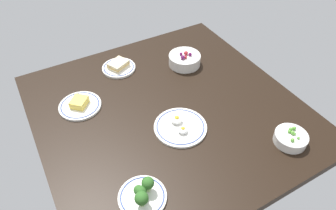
{
  "coord_description": "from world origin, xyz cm",
  "views": [
    {
      "loc": [
        -87.26,
        49.14,
        101.64
      ],
      "look_at": [
        0.0,
        0.0,
        6.0
      ],
      "focal_mm": 32.75,
      "sensor_mm": 36.0,
      "label": 1
    }
  ],
  "objects_px": {
    "bowl_peas": "(291,138)",
    "plate_cheese": "(80,105)",
    "plate_broccoli": "(143,194)",
    "plate_sandwich": "(119,67)",
    "bowl_berries": "(185,59)",
    "plate_eggs": "(180,126)"
  },
  "relations": [
    {
      "from": "bowl_peas",
      "to": "plate_cheese",
      "type": "xyz_separation_m",
      "value": [
        0.62,
        0.68,
        -0.01
      ]
    },
    {
      "from": "plate_broccoli",
      "to": "plate_sandwich",
      "type": "height_order",
      "value": "plate_broccoli"
    },
    {
      "from": "plate_broccoli",
      "to": "plate_cheese",
      "type": "height_order",
      "value": "plate_broccoli"
    },
    {
      "from": "bowl_berries",
      "to": "plate_sandwich",
      "type": "distance_m",
      "value": 0.35
    },
    {
      "from": "bowl_peas",
      "to": "plate_cheese",
      "type": "height_order",
      "value": "bowl_peas"
    },
    {
      "from": "plate_eggs",
      "to": "bowl_berries",
      "type": "bearing_deg",
      "value": -33.88
    },
    {
      "from": "plate_cheese",
      "to": "bowl_berries",
      "type": "bearing_deg",
      "value": -85.6
    },
    {
      "from": "plate_broccoli",
      "to": "bowl_berries",
      "type": "height_order",
      "value": "plate_broccoli"
    },
    {
      "from": "plate_cheese",
      "to": "plate_eggs",
      "type": "bearing_deg",
      "value": -135.45
    },
    {
      "from": "plate_eggs",
      "to": "plate_cheese",
      "type": "height_order",
      "value": "plate_eggs"
    },
    {
      "from": "plate_broccoli",
      "to": "bowl_peas",
      "type": "xyz_separation_m",
      "value": [
        -0.06,
        -0.63,
        -0.0
      ]
    },
    {
      "from": "plate_broccoli",
      "to": "bowl_berries",
      "type": "relative_size",
      "value": 1.01
    },
    {
      "from": "plate_broccoli",
      "to": "plate_cheese",
      "type": "relative_size",
      "value": 0.89
    },
    {
      "from": "plate_broccoli",
      "to": "plate_cheese",
      "type": "bearing_deg",
      "value": 4.92
    },
    {
      "from": "plate_eggs",
      "to": "plate_sandwich",
      "type": "bearing_deg",
      "value": 7.25
    },
    {
      "from": "plate_broccoli",
      "to": "plate_eggs",
      "type": "relative_size",
      "value": 0.76
    },
    {
      "from": "bowl_peas",
      "to": "plate_sandwich",
      "type": "height_order",
      "value": "bowl_peas"
    },
    {
      "from": "plate_eggs",
      "to": "bowl_peas",
      "type": "bearing_deg",
      "value": -129.12
    },
    {
      "from": "bowl_berries",
      "to": "plate_sandwich",
      "type": "relative_size",
      "value": 0.97
    },
    {
      "from": "bowl_peas",
      "to": "bowl_berries",
      "type": "bearing_deg",
      "value": 7.99
    },
    {
      "from": "plate_eggs",
      "to": "bowl_berries",
      "type": "xyz_separation_m",
      "value": [
        0.38,
        -0.26,
        0.02
      ]
    },
    {
      "from": "plate_broccoli",
      "to": "plate_sandwich",
      "type": "relative_size",
      "value": 0.99
    }
  ]
}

